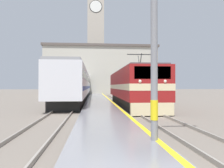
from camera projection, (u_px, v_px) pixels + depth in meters
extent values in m
plane|color=#70665B|center=(98.00, 99.00, 33.05)|extent=(200.00, 200.00, 0.00)
cube|color=slate|center=(98.00, 100.00, 28.07)|extent=(2.85, 140.00, 0.32)
cube|color=yellow|center=(108.00, 99.00, 28.18)|extent=(0.20, 140.00, 0.00)
cube|color=#70665B|center=(122.00, 101.00, 28.33)|extent=(2.84, 140.00, 0.02)
cube|color=gray|center=(116.00, 100.00, 28.27)|extent=(0.07, 140.00, 0.14)
cube|color=gray|center=(127.00, 100.00, 28.39)|extent=(0.07, 140.00, 0.14)
cube|color=#70665B|center=(76.00, 101.00, 27.83)|extent=(2.83, 140.00, 0.02)
cube|color=gray|center=(70.00, 101.00, 27.77)|extent=(0.07, 140.00, 0.14)
cube|color=gray|center=(82.00, 100.00, 27.89)|extent=(0.07, 140.00, 0.14)
cube|color=black|center=(132.00, 101.00, 21.00)|extent=(2.46, 13.84, 0.90)
cube|color=maroon|center=(132.00, 84.00, 21.02)|extent=(2.90, 15.05, 2.42)
cube|color=beige|center=(132.00, 87.00, 21.02)|extent=(2.92, 15.07, 0.44)
cube|color=beige|center=(152.00, 109.00, 13.66)|extent=(2.75, 0.30, 0.81)
cube|color=black|center=(152.00, 73.00, 13.59)|extent=(2.32, 0.12, 0.80)
sphere|color=white|center=(140.00, 81.00, 13.48)|extent=(0.20, 0.20, 0.20)
sphere|color=white|center=(165.00, 81.00, 13.61)|extent=(0.20, 0.20, 0.20)
cube|color=#4C4C51|center=(132.00, 71.00, 21.03)|extent=(2.61, 14.29, 0.12)
cylinder|color=#333333|center=(141.00, 60.00, 16.94)|extent=(0.06, 0.63, 1.03)
cylinder|color=#333333|center=(139.00, 61.00, 17.64)|extent=(0.06, 0.63, 1.03)
cube|color=#262626|center=(140.00, 54.00, 17.29)|extent=(2.03, 0.08, 0.06)
cube|color=black|center=(82.00, 94.00, 41.74)|extent=(2.46, 52.19, 0.90)
cube|color=silver|center=(82.00, 84.00, 41.76)|extent=(2.90, 54.37, 2.84)
cube|color=black|center=(82.00, 81.00, 41.76)|extent=(2.92, 53.28, 0.64)
cube|color=navy|center=(82.00, 87.00, 41.75)|extent=(2.92, 53.28, 0.36)
cube|color=gray|center=(82.00, 76.00, 41.77)|extent=(2.67, 54.37, 0.20)
cylinder|color=gray|center=(154.00, 3.00, 6.56)|extent=(0.21, 0.21, 8.27)
cylinder|color=yellow|center=(154.00, 110.00, 6.53)|extent=(0.23, 0.23, 0.60)
cube|color=#ADA393|center=(96.00, 45.00, 61.33)|extent=(4.52, 4.52, 26.73)
cylinder|color=black|center=(96.00, 6.00, 59.15)|extent=(3.46, 0.06, 3.46)
cylinder|color=white|center=(96.00, 6.00, 59.12)|extent=(3.16, 0.10, 3.16)
cube|color=#B7B2A3|center=(101.00, 72.00, 50.39)|extent=(24.92, 6.89, 10.59)
cube|color=#564C47|center=(101.00, 48.00, 50.44)|extent=(25.52, 7.49, 0.50)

